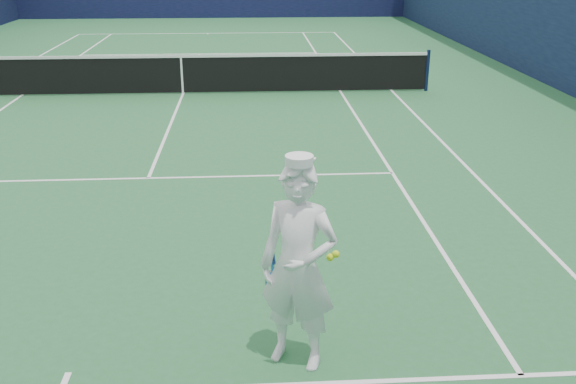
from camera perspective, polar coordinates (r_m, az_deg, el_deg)
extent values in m
plane|color=#246034|center=(17.04, -9.31, 8.60)|extent=(80.00, 80.00, 0.00)
cube|color=white|center=(28.72, -7.13, 13.83)|extent=(11.03, 0.06, 0.01)
cube|color=white|center=(17.37, 9.22, 8.86)|extent=(0.06, 23.83, 0.01)
cube|color=white|center=(17.92, -22.64, 7.89)|extent=(0.06, 23.77, 0.01)
cube|color=white|center=(17.12, 4.68, 8.88)|extent=(0.06, 23.77, 0.01)
cube|color=white|center=(23.30, -7.88, 12.07)|extent=(8.23, 0.06, 0.01)
cube|color=white|center=(10.93, -12.31, 1.20)|extent=(8.23, 0.06, 0.01)
cube|color=white|center=(17.04, -9.31, 8.61)|extent=(0.06, 12.80, 0.01)
cube|color=white|center=(28.57, -7.15, 13.79)|extent=(0.06, 0.30, 0.01)
cube|color=white|center=(6.29, -19.27, -15.75)|extent=(0.06, 0.30, 0.01)
cube|color=#0F1B3A|center=(18.59, 23.77, 14.44)|extent=(0.12, 36.12, 4.00)
cylinder|color=#141E4C|center=(17.49, 12.28, 10.51)|extent=(0.09, 0.09, 1.07)
cube|color=black|center=(16.94, -9.41, 10.25)|extent=(12.79, 0.02, 0.92)
cube|color=white|center=(16.86, -9.51, 11.82)|extent=(12.79, 0.04, 0.07)
cube|color=white|center=(16.94, -9.41, 10.15)|extent=(0.05, 0.03, 0.94)
imported|color=white|center=(5.72, 0.94, -6.70)|extent=(0.85, 0.73, 1.96)
cylinder|color=white|center=(5.33, 1.00, 2.85)|extent=(0.24, 0.24, 0.08)
cube|color=white|center=(5.45, 1.47, 2.95)|extent=(0.21, 0.17, 0.02)
cylinder|color=navy|center=(5.86, -1.37, -5.57)|extent=(0.07, 0.10, 0.22)
cube|color=blue|center=(5.99, -1.38, -6.87)|extent=(0.03, 0.03, 0.14)
torus|color=blue|center=(6.14, -0.91, -8.30)|extent=(0.31, 0.21, 0.29)
cube|color=beige|center=(6.14, -0.91, -8.30)|extent=(0.20, 0.10, 0.30)
sphere|color=#DAF41B|center=(5.69, 3.77, -5.82)|extent=(0.07, 0.07, 0.07)
sphere|color=#DAF41B|center=(5.68, 4.27, -5.53)|extent=(0.07, 0.07, 0.07)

